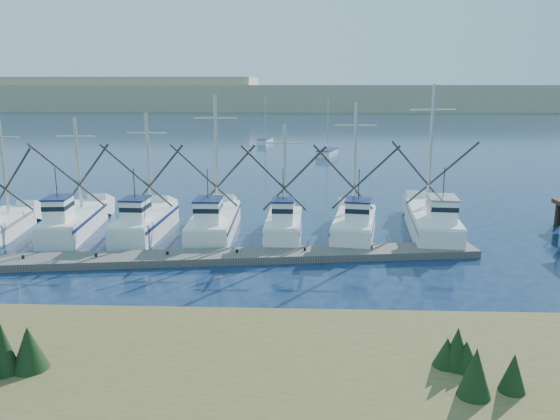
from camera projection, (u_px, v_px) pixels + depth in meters
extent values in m
plane|color=#0B1C34|center=(302.00, 300.00, 25.91)|extent=(500.00, 500.00, 0.00)
cube|color=#4C422D|center=(34.00, 399.00, 16.31)|extent=(40.00, 10.00, 1.60)
cube|color=#64605A|center=(202.00, 257.00, 31.64)|extent=(32.69, 6.61, 0.44)
cube|color=tan|center=(303.00, 97.00, 229.30)|extent=(360.00, 60.00, 10.00)
cube|color=white|center=(1.00, 227.00, 36.78)|extent=(3.15, 7.03, 1.26)
cylinder|color=#B7B2A8|center=(4.00, 166.00, 37.03)|extent=(0.22, 0.22, 6.62)
cube|color=white|center=(74.00, 223.00, 37.39)|extent=(3.23, 8.64, 1.41)
cube|color=white|center=(59.00, 210.00, 34.96)|extent=(1.60, 2.19, 1.50)
cylinder|color=#B7B2A8|center=(78.00, 164.00, 37.92)|extent=(0.22, 0.22, 6.40)
cube|color=white|center=(146.00, 225.00, 36.94)|extent=(2.72, 8.02, 1.41)
cube|color=white|center=(136.00, 211.00, 34.64)|extent=(1.48, 1.99, 1.50)
cylinder|color=#B7B2A8|center=(148.00, 163.00, 37.35)|extent=(0.22, 0.22, 6.74)
cube|color=white|center=(215.00, 225.00, 37.17)|extent=(2.90, 8.82, 1.36)
cube|color=white|center=(208.00, 212.00, 34.66)|extent=(1.62, 2.17, 1.50)
cylinder|color=#B7B2A8|center=(216.00, 153.00, 37.58)|extent=(0.22, 0.22, 8.01)
cube|color=white|center=(284.00, 229.00, 35.85)|extent=(2.35, 6.51, 1.46)
cube|color=white|center=(283.00, 213.00, 33.90)|extent=(1.32, 1.60, 1.50)
cylinder|color=#B7B2A8|center=(285.00, 170.00, 36.08)|extent=(0.22, 0.22, 6.02)
cube|color=white|center=(354.00, 228.00, 36.12)|extent=(3.67, 7.72, 1.46)
cube|color=white|center=(358.00, 213.00, 33.94)|extent=(1.72, 2.02, 1.50)
cylinder|color=#B7B2A8|center=(355.00, 159.00, 36.36)|extent=(0.22, 0.22, 7.38)
cube|color=white|center=(431.00, 224.00, 36.97)|extent=(3.71, 9.84, 1.55)
cube|color=white|center=(442.00, 210.00, 34.23)|extent=(1.83, 2.49, 1.50)
cylinder|color=#B7B2A8|center=(430.00, 147.00, 37.45)|extent=(0.22, 0.22, 8.47)
cube|color=white|center=(327.00, 153.00, 78.03)|extent=(3.40, 5.51, 0.90)
cylinder|color=#B7B2A8|center=(328.00, 124.00, 77.42)|extent=(0.12, 0.12, 7.20)
cube|color=white|center=(265.00, 141.00, 94.69)|extent=(2.41, 6.25, 0.90)
cylinder|color=#B7B2A8|center=(265.00, 118.00, 94.08)|extent=(0.12, 0.12, 7.20)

